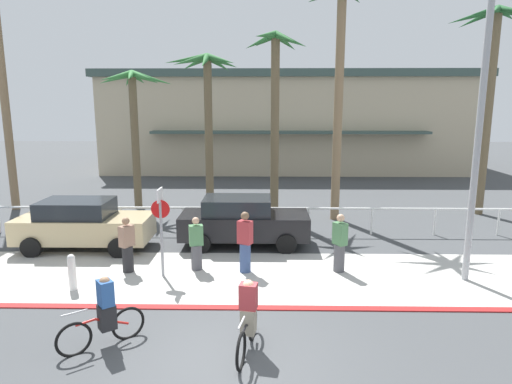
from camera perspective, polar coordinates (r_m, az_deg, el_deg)
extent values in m
plane|color=#424447|center=(18.57, -1.08, -3.99)|extent=(80.00, 80.00, 0.00)
cube|color=beige|center=(13.06, -2.05, -10.64)|extent=(44.00, 4.00, 0.02)
cube|color=maroon|center=(11.23, -2.63, -14.42)|extent=(44.00, 0.24, 0.03)
cube|color=#BCAD8E|center=(35.26, 3.77, 8.60)|extent=(25.70, 10.57, 6.54)
cube|color=#384C47|center=(35.28, 3.84, 14.32)|extent=(26.30, 11.17, 0.50)
cube|color=#384C47|center=(29.51, 4.28, 7.56)|extent=(17.99, 1.20, 0.16)
cylinder|color=white|center=(16.87, -1.28, -2.05)|extent=(23.58, 0.08, 0.08)
cylinder|color=white|center=(18.67, -23.57, -3.28)|extent=(0.08, 0.08, 1.00)
cylinder|color=white|center=(17.82, -16.64, -3.46)|extent=(0.08, 0.08, 1.00)
cylinder|color=white|center=(17.25, -9.15, -3.61)|extent=(0.08, 0.08, 1.00)
cylinder|color=white|center=(16.99, -1.28, -3.69)|extent=(0.08, 0.08, 1.00)
cylinder|color=white|center=(17.06, 6.68, -3.71)|extent=(0.08, 0.08, 1.00)
cylinder|color=white|center=(17.45, 14.43, -3.65)|extent=(0.08, 0.08, 1.00)
cylinder|color=white|center=(18.14, 21.71, -3.54)|extent=(0.08, 0.08, 1.00)
cylinder|color=white|center=(19.09, 28.36, -3.39)|extent=(0.08, 0.08, 1.00)
cylinder|color=gray|center=(12.98, -11.86, -5.92)|extent=(0.08, 0.08, 2.20)
cube|color=white|center=(12.67, -12.09, -0.37)|extent=(0.04, 0.56, 0.36)
cylinder|color=red|center=(12.76, -12.02, -2.13)|extent=(0.52, 0.03, 0.52)
cylinder|color=white|center=(12.95, -22.24, -9.73)|extent=(0.20, 0.20, 0.85)
sphere|color=white|center=(12.80, -22.40, -7.74)|extent=(0.20, 0.20, 0.20)
cylinder|color=#9EA0A5|center=(13.29, 26.24, 5.23)|extent=(0.18, 0.18, 7.50)
cylinder|color=#846B4C|center=(23.34, -29.22, 10.11)|extent=(0.36, 0.36, 9.97)
cylinder|color=brown|center=(21.62, -15.04, 6.10)|extent=(0.36, 0.36, 6.17)
cone|color=#387F3D|center=(21.34, -13.04, 13.78)|extent=(1.89, 0.32, 0.79)
cone|color=#387F3D|center=(21.85, -13.83, 13.79)|extent=(1.28, 1.14, 0.70)
cone|color=#387F3D|center=(22.14, -14.69, 13.73)|extent=(0.55, 1.39, 0.69)
cone|color=#387F3D|center=(22.16, -15.81, 13.49)|extent=(0.95, 1.32, 0.81)
cone|color=#387F3D|center=(22.12, -17.38, 13.56)|extent=(1.88, 0.94, 0.72)
cone|color=#387F3D|center=(21.54, -17.25, 13.79)|extent=(1.42, 0.78, 0.61)
cone|color=#387F3D|center=(20.99, -17.19, 13.79)|extent=(1.17, 1.71, 0.67)
cone|color=#387F3D|center=(20.91, -15.65, 13.94)|extent=(0.56, 1.44, 0.63)
cone|color=#387F3D|center=(20.99, -14.33, 14.05)|extent=(1.35, 1.21, 0.59)
cylinder|color=brown|center=(20.46, -6.00, 7.10)|extent=(0.36, 0.36, 6.84)
cone|color=#2D6B33|center=(20.42, -4.28, 16.08)|extent=(1.42, 0.32, 0.76)
cone|color=#2D6B33|center=(20.87, -4.78, 15.86)|extent=(1.20, 1.20, 0.83)
cone|color=#2D6B33|center=(21.34, -5.89, 16.00)|extent=(0.32, 1.78, 0.66)
cone|color=#2D6B33|center=(21.22, -7.78, 15.84)|extent=(1.58, 1.58, 0.76)
cone|color=#2D6B33|center=(20.63, -8.88, 16.21)|extent=(1.91, 0.32, 0.58)
cone|color=#2D6B33|center=(19.96, -8.28, 16.14)|extent=(1.54, 1.54, 0.75)
cone|color=#2D6B33|center=(19.62, -6.52, 16.11)|extent=(0.32, 1.84, 0.85)
cone|color=#2D6B33|center=(19.80, -4.55, 16.35)|extent=(1.53, 1.53, 0.69)
cylinder|color=brown|center=(19.28, 2.40, 8.04)|extent=(0.36, 0.36, 7.61)
cone|color=#2D6B33|center=(19.44, 4.47, 18.57)|extent=(1.39, 0.32, 0.78)
cone|color=#2D6B33|center=(20.20, 3.79, 18.37)|extent=(1.22, 1.79, 0.75)
cone|color=#2D6B33|center=(20.18, 1.12, 18.61)|extent=(1.19, 1.73, 0.60)
cone|color=#2D6B33|center=(19.40, 0.58, 18.52)|extent=(1.36, 0.32, 0.84)
cone|color=#2D6B33|center=(18.73, 1.25, 19.22)|extent=(1.10, 1.59, 0.57)
cone|color=#2D6B33|center=(18.80, 3.70, 18.90)|extent=(1.05, 1.49, 0.74)
cylinder|color=#846B4C|center=(18.93, 10.37, 10.27)|extent=(0.36, 0.36, 9.23)
cylinder|color=brown|center=(21.94, 27.28, 8.58)|extent=(0.36, 0.36, 8.66)
cone|color=#235B2D|center=(22.92, 29.10, 19.06)|extent=(1.42, 1.26, 0.57)
cone|color=#235B2D|center=(23.05, 27.66, 19.13)|extent=(0.62, 1.79, 0.58)
cone|color=#235B2D|center=(22.74, 26.23, 19.08)|extent=(1.24, 1.83, 0.80)
cone|color=#235B2D|center=(22.14, 25.72, 19.40)|extent=(1.95, 0.97, 0.78)
cone|color=#235B2D|center=(21.76, 27.02, 19.68)|extent=(1.43, 0.78, 0.61)
cone|color=#235B2D|center=(21.49, 28.18, 19.69)|extent=(1.06, 1.51, 0.62)
cone|color=#235B2D|center=(21.64, 29.53, 19.45)|extent=(0.58, 1.58, 0.66)
cube|color=tan|center=(16.28, -20.83, -4.27)|extent=(4.40, 1.80, 0.80)
cube|color=#1E2328|center=(16.22, -21.82, -1.92)|extent=(2.29, 1.58, 0.56)
cylinder|color=black|center=(16.75, -15.10, -4.91)|extent=(0.66, 0.22, 0.66)
cylinder|color=black|center=(15.10, -16.99, -6.79)|extent=(0.66, 0.22, 0.66)
cylinder|color=black|center=(17.73, -23.91, -4.61)|extent=(0.66, 0.22, 0.66)
cylinder|color=black|center=(16.19, -26.56, -6.29)|extent=(0.66, 0.22, 0.66)
cube|color=black|center=(15.62, -1.45, -4.15)|extent=(4.40, 1.80, 0.80)
cube|color=#1E2328|center=(15.47, -2.39, -1.72)|extent=(2.29, 1.58, 0.56)
cylinder|color=black|center=(16.60, 3.57, -4.68)|extent=(0.66, 0.22, 0.66)
cylinder|color=black|center=(14.88, 3.86, -6.58)|extent=(0.66, 0.22, 0.66)
cylinder|color=black|center=(16.71, -6.15, -4.61)|extent=(0.66, 0.22, 0.66)
cylinder|color=black|center=(15.01, -7.01, -6.48)|extent=(0.66, 0.22, 0.66)
torus|color=black|center=(8.89, -1.91, -19.51)|extent=(0.18, 0.72, 0.72)
torus|color=black|center=(9.83, -0.41, -16.30)|extent=(0.18, 0.72, 0.72)
cylinder|color=black|center=(9.47, -0.84, -16.42)|extent=(0.17, 0.69, 0.35)
cylinder|color=black|center=(8.95, -1.56, -17.15)|extent=(0.12, 0.39, 0.07)
cylinder|color=black|center=(9.36, -0.96, -16.30)|extent=(0.05, 0.05, 0.44)
cylinder|color=silver|center=(8.67, -1.86, -16.22)|extent=(0.12, 0.50, 0.04)
cube|color=gray|center=(9.33, -0.96, -15.97)|extent=(0.33, 0.36, 0.52)
cube|color=#A33338|center=(9.10, -0.97, -13.06)|extent=(0.38, 0.31, 0.52)
sphere|color=#D6A884|center=(9.01, -0.98, -11.73)|extent=(0.22, 0.22, 0.22)
torus|color=black|center=(9.91, -22.07, -16.95)|extent=(0.60, 0.49, 0.72)
torus|color=black|center=(10.19, -15.88, -15.72)|extent=(0.60, 0.49, 0.72)
cylinder|color=red|center=(10.03, -17.77, -15.34)|extent=(0.57, 0.47, 0.35)
cylinder|color=red|center=(9.83, -20.81, -15.19)|extent=(0.33, 0.28, 0.07)
cylinder|color=red|center=(9.97, -18.33, -15.09)|extent=(0.05, 0.05, 0.44)
cylinder|color=silver|center=(9.68, -22.02, -14.01)|extent=(0.42, 0.34, 0.04)
cube|color=#232326|center=(9.94, -18.35, -14.77)|extent=(0.42, 0.42, 0.52)
cube|color=#2D5699|center=(9.73, -18.54, -12.01)|extent=(0.41, 0.43, 0.52)
sphere|color=#9E7556|center=(9.64, -18.63, -10.76)|extent=(0.22, 0.22, 0.22)
cylinder|color=#4C4C51|center=(13.55, -7.53, -8.21)|extent=(0.39, 0.39, 0.77)
cube|color=#4C7F51|center=(13.34, -7.61, -5.44)|extent=(0.45, 0.35, 0.60)
sphere|color=#D6A884|center=(13.22, -7.66, -3.63)|extent=(0.21, 0.21, 0.21)
cylinder|color=#384C7A|center=(13.24, -1.38, -8.35)|extent=(0.43, 0.43, 0.88)
cube|color=#A33338|center=(13.00, -1.40, -5.13)|extent=(0.47, 0.41, 0.68)
sphere|color=brown|center=(12.87, -1.41, -3.04)|extent=(0.24, 0.24, 0.24)
cylinder|color=#4C4C51|center=(13.50, 10.48, -8.24)|extent=(0.44, 0.44, 0.84)
cube|color=#4C7F51|center=(13.27, 10.60, -5.21)|extent=(0.43, 0.48, 0.65)
sphere|color=#D6A884|center=(13.15, 10.67, -3.26)|extent=(0.23, 0.23, 0.23)
cylinder|color=#232326|center=(13.78, -15.91, -8.18)|extent=(0.44, 0.44, 0.79)
cube|color=#93705B|center=(13.57, -16.07, -5.37)|extent=(0.44, 0.48, 0.61)
sphere|color=#9E7556|center=(13.45, -16.18, -3.55)|extent=(0.22, 0.22, 0.22)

